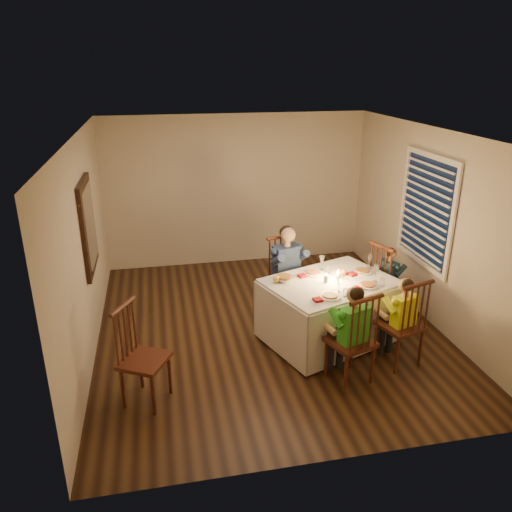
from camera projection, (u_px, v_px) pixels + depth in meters
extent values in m
plane|color=black|center=(268.00, 327.00, 6.82)|extent=(5.00, 5.00, 0.00)
cube|color=beige|center=(85.00, 250.00, 5.93)|extent=(0.02, 5.00, 2.60)
cube|color=beige|center=(430.00, 226.00, 6.77)|extent=(0.02, 5.00, 2.60)
cube|color=beige|center=(237.00, 191.00, 8.63)|extent=(4.50, 0.02, 2.60)
plane|color=white|center=(270.00, 133.00, 5.87)|extent=(5.00, 5.00, 0.00)
cube|color=white|center=(331.00, 283.00, 6.25)|extent=(1.82, 1.57, 0.04)
cube|color=white|center=(303.00, 294.00, 6.84)|extent=(1.49, 0.57, 0.76)
cube|color=white|center=(359.00, 329.00, 5.95)|extent=(1.49, 0.57, 0.76)
cube|color=white|center=(373.00, 296.00, 6.78)|extent=(0.42, 1.07, 0.76)
cube|color=white|center=(279.00, 326.00, 6.01)|extent=(0.42, 1.07, 0.76)
cylinder|color=silver|center=(314.00, 273.00, 6.45)|extent=(0.33, 0.33, 0.02)
cylinder|color=silver|center=(330.00, 296.00, 5.81)|extent=(0.33, 0.33, 0.02)
cylinder|color=silver|center=(368.00, 285.00, 6.10)|extent=(0.33, 0.33, 0.02)
cylinder|color=silver|center=(362.00, 272.00, 6.50)|extent=(0.33, 0.33, 0.02)
cylinder|color=white|center=(326.00, 279.00, 6.19)|extent=(0.06, 0.06, 0.10)
cylinder|color=white|center=(338.00, 275.00, 6.28)|extent=(0.06, 0.06, 0.10)
sphere|color=yellow|center=(276.00, 279.00, 6.19)|extent=(0.09, 0.09, 0.09)
sphere|color=orange|center=(343.00, 272.00, 6.40)|extent=(0.08, 0.08, 0.08)
imported|color=silver|center=(284.00, 279.00, 6.24)|extent=(0.33, 0.33, 0.06)
cube|color=black|center=(88.00, 226.00, 6.13)|extent=(0.05, 0.95, 1.15)
cube|color=white|center=(90.00, 226.00, 6.14)|extent=(0.01, 0.78, 0.98)
cube|color=black|center=(427.00, 210.00, 6.78)|extent=(0.01, 1.20, 1.40)
cube|color=white|center=(426.00, 210.00, 6.78)|extent=(0.03, 1.34, 1.54)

